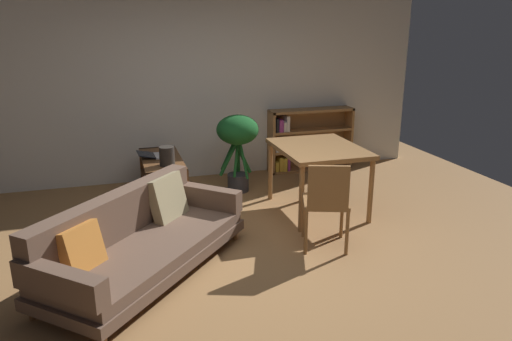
{
  "coord_description": "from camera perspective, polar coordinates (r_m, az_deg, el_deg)",
  "views": [
    {
      "loc": [
        -1.06,
        -4.05,
        2.17
      ],
      "look_at": [
        0.32,
        0.56,
        0.68
      ],
      "focal_mm": 34.02,
      "sensor_mm": 36.0,
      "label": 1
    }
  ],
  "objects": [
    {
      "name": "open_laptop",
      "position": [
        6.18,
        -11.54,
        1.81
      ],
      "size": [
        0.44,
        0.31,
        0.07
      ],
      "color": "silver",
      "rests_on": "media_console"
    },
    {
      "name": "ground_plane",
      "position": [
        4.71,
        -1.83,
        -10.2
      ],
      "size": [
        8.16,
        8.16,
        0.0
      ],
      "primitive_type": "plane",
      "color": "#9E7042"
    },
    {
      "name": "fabric_couch",
      "position": [
        4.47,
        -13.57,
        -7.83
      ],
      "size": [
        2.03,
        2.1,
        0.72
      ],
      "color": "brown",
      "rests_on": "ground_plane"
    },
    {
      "name": "bookshelf",
      "position": [
        7.34,
        5.76,
        3.6
      ],
      "size": [
        1.28,
        0.28,
        0.93
      ],
      "color": "olive",
      "rests_on": "ground_plane"
    },
    {
      "name": "dining_table",
      "position": [
        5.65,
        7.36,
        2.0
      ],
      "size": [
        0.92,
        1.14,
        0.78
      ],
      "color": "olive",
      "rests_on": "ground_plane"
    },
    {
      "name": "dining_chair_near",
      "position": [
        4.73,
        8.28,
        -3.46
      ],
      "size": [
        0.55,
        0.55,
        0.9
      ],
      "color": "olive",
      "rests_on": "ground_plane"
    },
    {
      "name": "back_wall_panel",
      "position": [
        6.88,
        -7.87,
        10.2
      ],
      "size": [
        6.8,
        0.1,
        2.7
      ],
      "primitive_type": "cube",
      "color": "silver",
      "rests_on": "ground_plane"
    },
    {
      "name": "media_console",
      "position": [
        6.17,
        -10.89,
        -1.06
      ],
      "size": [
        0.48,
        1.18,
        0.55
      ],
      "color": "brown",
      "rests_on": "ground_plane"
    },
    {
      "name": "desk_speaker",
      "position": [
        5.75,
        -10.42,
        1.68
      ],
      "size": [
        0.18,
        0.18,
        0.23
      ],
      "color": "#2D2823",
      "rests_on": "media_console"
    },
    {
      "name": "potted_floor_plant",
      "position": [
        6.27,
        -2.18,
        3.84
      ],
      "size": [
        0.55,
        0.57,
        1.02
      ],
      "color": "#333338",
      "rests_on": "ground_plane"
    }
  ]
}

